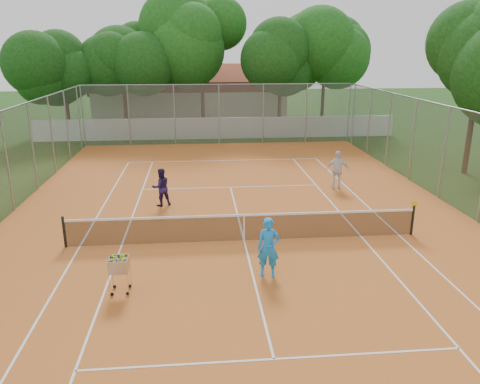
{
  "coord_description": "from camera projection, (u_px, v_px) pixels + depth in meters",
  "views": [
    {
      "loc": [
        -1.49,
        -14.72,
        6.35
      ],
      "look_at": [
        0.0,
        1.5,
        1.3
      ],
      "focal_mm": 35.0,
      "sensor_mm": 36.0,
      "label": 1
    }
  ],
  "objects": [
    {
      "name": "player_far_left",
      "position": [
        161.0,
        187.0,
        19.34
      ],
      "size": [
        0.94,
        0.84,
        1.59
      ],
      "primitive_type": "imported",
      "rotation": [
        0.0,
        0.0,
        3.52
      ],
      "color": "#231747",
      "rests_on": "court_pad"
    },
    {
      "name": "tennis_net",
      "position": [
        244.0,
        227.0,
        15.86
      ],
      "size": [
        11.88,
        0.1,
        0.98
      ],
      "primitive_type": "cube",
      "color": "black",
      "rests_on": "court_pad"
    },
    {
      "name": "player_far_right",
      "position": [
        338.0,
        170.0,
        21.67
      ],
      "size": [
        1.12,
        0.66,
        1.79
      ],
      "primitive_type": "imported",
      "rotation": [
        0.0,
        0.0,
        2.91
      ],
      "color": "silver",
      "rests_on": "court_pad"
    },
    {
      "name": "court_pad",
      "position": [
        244.0,
        241.0,
        16.0
      ],
      "size": [
        18.0,
        34.0,
        0.02
      ],
      "primitive_type": "cube",
      "color": "#C06425",
      "rests_on": "ground"
    },
    {
      "name": "ground",
      "position": [
        244.0,
        241.0,
        16.01
      ],
      "size": [
        120.0,
        120.0,
        0.0
      ],
      "primitive_type": "plane",
      "color": "#18380F",
      "rests_on": "ground"
    },
    {
      "name": "clubhouse",
      "position": [
        191.0,
        95.0,
        42.76
      ],
      "size": [
        16.4,
        9.0,
        4.4
      ],
      "primitive_type": "cube",
      "color": "beige",
      "rests_on": "ground"
    },
    {
      "name": "court_lines",
      "position": [
        244.0,
        240.0,
        16.0
      ],
      "size": [
        10.98,
        23.78,
        0.01
      ],
      "primitive_type": "cube",
      "color": "white",
      "rests_on": "court_pad"
    },
    {
      "name": "ball_hopper",
      "position": [
        120.0,
        274.0,
        12.48
      ],
      "size": [
        0.68,
        0.68,
        1.11
      ],
      "primitive_type": "cube",
      "rotation": [
        0.0,
        0.0,
        -0.34
      ],
      "color": "#ACADB3",
      "rests_on": "court_pad"
    },
    {
      "name": "player_near",
      "position": [
        268.0,
        248.0,
        13.3
      ],
      "size": [
        0.72,
        0.55,
        1.76
      ],
      "primitive_type": "imported",
      "rotation": [
        0.0,
        0.0,
        -0.21
      ],
      "color": "#1A86E4",
      "rests_on": "court_pad"
    },
    {
      "name": "boundary_wall",
      "position": [
        218.0,
        128.0,
        33.86
      ],
      "size": [
        26.0,
        0.3,
        1.5
      ],
      "primitive_type": "cube",
      "color": "white",
      "rests_on": "ground"
    },
    {
      "name": "perimeter_fence",
      "position": [
        244.0,
        185.0,
        15.42
      ],
      "size": [
        18.0,
        34.0,
        4.0
      ],
      "primitive_type": "cube",
      "color": "slate",
      "rests_on": "ground"
    },
    {
      "name": "tropical_trees",
      "position": [
        215.0,
        66.0,
        35.45
      ],
      "size": [
        29.0,
        19.0,
        10.0
      ],
      "primitive_type": "cube",
      "color": "#0E370D",
      "rests_on": "ground"
    }
  ]
}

